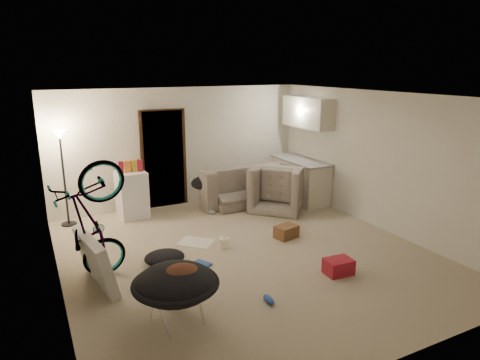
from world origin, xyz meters
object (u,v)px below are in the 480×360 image
kitchen_counter (300,181)px  floor_lamp (62,157)px  saucer_chair (176,291)px  drink_case_b (339,266)px  drink_case_a (286,232)px  armchair (280,192)px  tv_box (95,261)px  juicer (224,242)px  bicycle (93,250)px  mini_fridge (132,195)px  sofa (244,188)px

kitchen_counter → floor_lamp: bearing=172.3°
saucer_chair → drink_case_b: saucer_chair is taller
saucer_chair → drink_case_a: (2.56, 1.61, -0.31)m
armchair → drink_case_b: (-0.86, -2.97, -0.23)m
kitchen_counter → tv_box: bearing=-156.9°
kitchen_counter → juicer: kitchen_counter is taller
drink_case_b → juicer: bearing=128.7°
bicycle → saucer_chair: size_ratio=1.76×
saucer_chair → mini_fridge: bearing=84.0°
floor_lamp → bicycle: size_ratio=1.02×
floor_lamp → kitchen_counter: 4.95m
armchair → drink_case_a: (-0.80, -1.49, -0.23)m
saucer_chair → juicer: size_ratio=4.37×
kitchen_counter → mini_fridge: (-3.63, 0.55, 0.02)m
drink_case_a → juicer: (-1.15, 0.11, -0.02)m
armchair → mini_fridge: size_ratio=1.15×
kitchen_counter → drink_case_a: 2.32m
drink_case_b → sofa: bearing=88.6°
sofa → drink_case_b: sofa is taller
mini_fridge → drink_case_b: (2.08, -3.78, -0.35)m
kitchen_counter → armchair: kitchen_counter is taller
armchair → drink_case_b: 3.10m
tv_box → sofa: bearing=26.3°
kitchen_counter → sofa: bearing=159.2°
sofa → drink_case_a: sofa is taller
saucer_chair → tv_box: (-0.69, 1.35, -0.06)m
kitchen_counter → bicycle: size_ratio=0.84×
drink_case_a → drink_case_b: (-0.06, -1.48, 0.00)m
sofa → saucer_chair: size_ratio=2.13×
kitchen_counter → drink_case_a: size_ratio=3.88×
juicer → tv_box: bearing=-170.0°
armchair → juicer: armchair is taller
saucer_chair → tv_box: tv_box is taller
armchair → mini_fridge: mini_fridge is taller
saucer_chair → drink_case_b: (2.49, 0.13, -0.31)m
floor_lamp → drink_case_b: 5.22m
saucer_chair → tv_box: size_ratio=0.90×
sofa → mini_fridge: 2.45m
mini_fridge → bicycle: bearing=-118.0°
tv_box → drink_case_b: tv_box is taller
armchair → bicycle: bicycle is taller
mini_fridge → drink_case_a: 3.16m
bicycle → tv_box: bearing=175.3°
armchair → saucer_chair: saucer_chair is taller
bicycle → mini_fridge: bearing=-29.1°
armchair → mini_fridge: (-2.95, 0.81, 0.12)m
saucer_chair → juicer: (1.40, 1.72, -0.33)m
tv_box → mini_fridge: bearing=58.3°
kitchen_counter → armchair: size_ratio=1.42×
sofa → drink_case_a: bearing=81.2°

